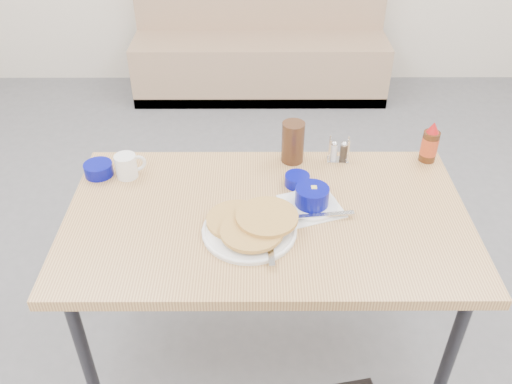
{
  "coord_description": "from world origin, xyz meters",
  "views": [
    {
      "loc": [
        -0.04,
        -1.21,
        1.95
      ],
      "look_at": [
        -0.04,
        0.3,
        0.82
      ],
      "focal_mm": 38.0,
      "sensor_mm": 36.0,
      "label": 1
    }
  ],
  "objects_px": {
    "dining_table": "(267,228)",
    "coffee_mug": "(127,166)",
    "booth_bench": "(260,47)",
    "creamer_bowl": "(99,169)",
    "pancake_plate": "(251,227)",
    "amber_tumbler": "(293,142)",
    "butter_bowl": "(297,180)",
    "syrup_bottle": "(430,144)",
    "grits_setting": "(312,199)",
    "condiment_caddy": "(338,153)"
  },
  "relations": [
    {
      "from": "dining_table",
      "to": "creamer_bowl",
      "type": "distance_m",
      "value": 0.69
    },
    {
      "from": "grits_setting",
      "to": "amber_tumbler",
      "type": "bearing_deg",
      "value": 99.77
    },
    {
      "from": "booth_bench",
      "to": "pancake_plate",
      "type": "relative_size",
      "value": 5.7
    },
    {
      "from": "pancake_plate",
      "to": "butter_bowl",
      "type": "relative_size",
      "value": 3.6
    },
    {
      "from": "amber_tumbler",
      "to": "butter_bowl",
      "type": "bearing_deg",
      "value": -86.93
    },
    {
      "from": "butter_bowl",
      "to": "amber_tumbler",
      "type": "distance_m",
      "value": 0.18
    },
    {
      "from": "booth_bench",
      "to": "syrup_bottle",
      "type": "xyz_separation_m",
      "value": [
        0.64,
        -2.19,
        0.48
      ]
    },
    {
      "from": "pancake_plate",
      "to": "grits_setting",
      "type": "height_order",
      "value": "grits_setting"
    },
    {
      "from": "amber_tumbler",
      "to": "pancake_plate",
      "type": "bearing_deg",
      "value": -110.51
    },
    {
      "from": "coffee_mug",
      "to": "condiment_caddy",
      "type": "distance_m",
      "value": 0.82
    },
    {
      "from": "dining_table",
      "to": "coffee_mug",
      "type": "height_order",
      "value": "coffee_mug"
    },
    {
      "from": "dining_table",
      "to": "butter_bowl",
      "type": "xyz_separation_m",
      "value": [
        0.11,
        0.17,
        0.08
      ]
    },
    {
      "from": "butter_bowl",
      "to": "condiment_caddy",
      "type": "height_order",
      "value": "condiment_caddy"
    },
    {
      "from": "creamer_bowl",
      "to": "butter_bowl",
      "type": "xyz_separation_m",
      "value": [
        0.75,
        -0.07,
        -0.0
      ]
    },
    {
      "from": "creamer_bowl",
      "to": "amber_tumbler",
      "type": "relative_size",
      "value": 0.65
    },
    {
      "from": "dining_table",
      "to": "butter_bowl",
      "type": "height_order",
      "value": "butter_bowl"
    },
    {
      "from": "creamer_bowl",
      "to": "syrup_bottle",
      "type": "bearing_deg",
      "value": 4.4
    },
    {
      "from": "grits_setting",
      "to": "condiment_caddy",
      "type": "bearing_deg",
      "value": 66.5
    },
    {
      "from": "condiment_caddy",
      "to": "syrup_bottle",
      "type": "bearing_deg",
      "value": 4.21
    },
    {
      "from": "pancake_plate",
      "to": "creamer_bowl",
      "type": "bearing_deg",
      "value": 150.01
    },
    {
      "from": "pancake_plate",
      "to": "booth_bench",
      "type": "bearing_deg",
      "value": 88.77
    },
    {
      "from": "condiment_caddy",
      "to": "pancake_plate",
      "type": "bearing_deg",
      "value": -124.21
    },
    {
      "from": "creamer_bowl",
      "to": "syrup_bottle",
      "type": "height_order",
      "value": "syrup_bottle"
    },
    {
      "from": "booth_bench",
      "to": "creamer_bowl",
      "type": "distance_m",
      "value": 2.42
    },
    {
      "from": "butter_bowl",
      "to": "condiment_caddy",
      "type": "bearing_deg",
      "value": 43.83
    },
    {
      "from": "booth_bench",
      "to": "syrup_bottle",
      "type": "distance_m",
      "value": 2.34
    },
    {
      "from": "creamer_bowl",
      "to": "amber_tumbler",
      "type": "height_order",
      "value": "amber_tumbler"
    },
    {
      "from": "butter_bowl",
      "to": "syrup_bottle",
      "type": "bearing_deg",
      "value": 17.51
    },
    {
      "from": "syrup_bottle",
      "to": "butter_bowl",
      "type": "bearing_deg",
      "value": -162.49
    },
    {
      "from": "booth_bench",
      "to": "condiment_caddy",
      "type": "relative_size",
      "value": 18.93
    },
    {
      "from": "booth_bench",
      "to": "grits_setting",
      "type": "distance_m",
      "value": 2.54
    },
    {
      "from": "amber_tumbler",
      "to": "coffee_mug",
      "type": "bearing_deg",
      "value": -170.33
    },
    {
      "from": "coffee_mug",
      "to": "amber_tumbler",
      "type": "height_order",
      "value": "amber_tumbler"
    },
    {
      "from": "pancake_plate",
      "to": "dining_table",
      "type": "bearing_deg",
      "value": 58.83
    },
    {
      "from": "amber_tumbler",
      "to": "condiment_caddy",
      "type": "distance_m",
      "value": 0.19
    },
    {
      "from": "butter_bowl",
      "to": "booth_bench",
      "type": "bearing_deg",
      "value": 92.78
    },
    {
      "from": "dining_table",
      "to": "amber_tumbler",
      "type": "height_order",
      "value": "amber_tumbler"
    },
    {
      "from": "dining_table",
      "to": "condiment_caddy",
      "type": "relative_size",
      "value": 13.95
    },
    {
      "from": "syrup_bottle",
      "to": "amber_tumbler",
      "type": "bearing_deg",
      "value": 180.0
    },
    {
      "from": "booth_bench",
      "to": "creamer_bowl",
      "type": "xyz_separation_m",
      "value": [
        -0.64,
        -2.29,
        0.43
      ]
    },
    {
      "from": "booth_bench",
      "to": "butter_bowl",
      "type": "distance_m",
      "value": 2.4
    },
    {
      "from": "coffee_mug",
      "to": "butter_bowl",
      "type": "height_order",
      "value": "coffee_mug"
    },
    {
      "from": "coffee_mug",
      "to": "butter_bowl",
      "type": "xyz_separation_m",
      "value": [
        0.64,
        -0.06,
        -0.03
      ]
    },
    {
      "from": "grits_setting",
      "to": "syrup_bottle",
      "type": "xyz_separation_m",
      "value": [
        0.48,
        0.3,
        0.04
      ]
    },
    {
      "from": "coffee_mug",
      "to": "syrup_bottle",
      "type": "relative_size",
      "value": 0.67
    },
    {
      "from": "pancake_plate",
      "to": "coffee_mug",
      "type": "relative_size",
      "value": 2.93
    },
    {
      "from": "grits_setting",
      "to": "syrup_bottle",
      "type": "distance_m",
      "value": 0.57
    },
    {
      "from": "booth_bench",
      "to": "butter_bowl",
      "type": "height_order",
      "value": "booth_bench"
    },
    {
      "from": "booth_bench",
      "to": "pancake_plate",
      "type": "distance_m",
      "value": 2.66
    },
    {
      "from": "syrup_bottle",
      "to": "pancake_plate",
      "type": "bearing_deg",
      "value": -148.12
    }
  ]
}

